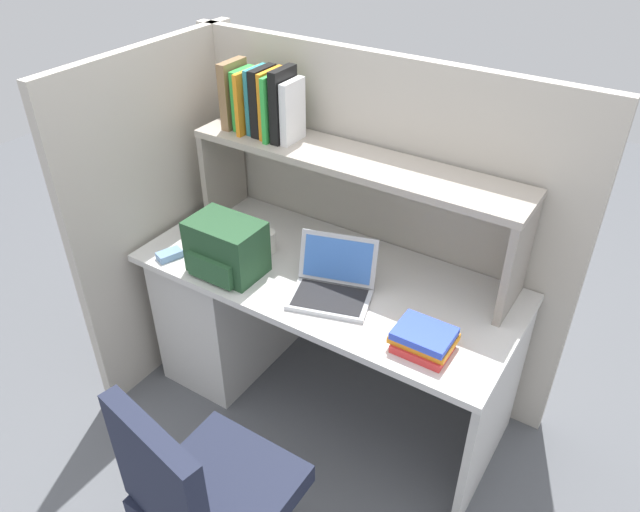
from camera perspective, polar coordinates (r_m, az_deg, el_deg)
name	(u,v)px	position (r m, az deg, el deg)	size (l,w,h in m)	color
ground_plane	(326,397)	(3.01, 0.53, -13.04)	(8.00, 8.00, 0.00)	#595B60
desk	(257,304)	(2.90, -5.97, -4.47)	(1.60, 0.70, 0.73)	silver
cubicle_partition_rear	(371,225)	(2.77, 4.82, 2.94)	(1.84, 0.05, 1.55)	#BCB5A8
cubicle_partition_left	(167,214)	(2.93, -14.15, 3.85)	(0.05, 1.06, 1.55)	#BCB5A8
overhead_hutch	(353,179)	(2.48, 3.15, 7.18)	(1.44, 0.28, 0.45)	gray
reference_books_on_shelf	(262,102)	(2.61, -5.43, 14.18)	(0.35, 0.18, 0.30)	olive
laptop	(333,284)	(2.38, 1.24, -2.60)	(0.37, 0.34, 0.22)	#B7BABF
backpack	(226,248)	(2.51, -8.84, 0.73)	(0.30, 0.23, 0.23)	#264C2D
computer_mouse	(169,255)	(2.69, -13.92, 0.11)	(0.06, 0.10, 0.03)	#7299C6
paper_cup	(267,241)	(2.65, -4.99, 1.37)	(0.08, 0.08, 0.10)	white
desk_book_stack	(423,340)	(2.17, 9.67, -7.73)	(0.21, 0.17, 0.09)	red
office_chair	(211,512)	(2.19, -10.21, -22.52)	(0.52, 0.52, 0.93)	black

